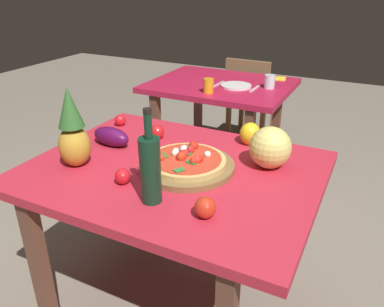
# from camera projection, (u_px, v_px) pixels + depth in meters

# --- Properties ---
(ground_plane) EXTENTS (10.00, 10.00, 0.00)m
(ground_plane) POSITION_uv_depth(u_px,v_px,m) (177.00, 301.00, 1.97)
(ground_plane) COLOR gray
(display_table) EXTENTS (1.21, 0.95, 0.78)m
(display_table) POSITION_uv_depth(u_px,v_px,m) (174.00, 186.00, 1.67)
(display_table) COLOR brown
(display_table) RESTS_ON ground_plane
(background_table) EXTENTS (1.03, 0.82, 0.78)m
(background_table) POSITION_uv_depth(u_px,v_px,m) (220.00, 97.00, 2.93)
(background_table) COLOR brown
(background_table) RESTS_ON ground_plane
(dining_chair) EXTENTS (0.41, 0.41, 0.85)m
(dining_chair) POSITION_uv_depth(u_px,v_px,m) (250.00, 98.00, 3.51)
(dining_chair) COLOR brown
(dining_chair) RESTS_ON ground_plane
(pizza_board) EXTENTS (0.40, 0.40, 0.02)m
(pizza_board) POSITION_uv_depth(u_px,v_px,m) (187.00, 166.00, 1.62)
(pizza_board) COLOR brown
(pizza_board) RESTS_ON display_table
(pizza) EXTENTS (0.33, 0.33, 0.06)m
(pizza) POSITION_uv_depth(u_px,v_px,m) (187.00, 160.00, 1.61)
(pizza) COLOR tan
(pizza) RESTS_ON pizza_board
(wine_bottle) EXTENTS (0.08, 0.08, 0.35)m
(wine_bottle) POSITION_uv_depth(u_px,v_px,m) (150.00, 168.00, 1.34)
(wine_bottle) COLOR #113220
(wine_bottle) RESTS_ON display_table
(pineapple_left) EXTENTS (0.13, 0.13, 0.34)m
(pineapple_left) POSITION_uv_depth(u_px,v_px,m) (73.00, 132.00, 1.59)
(pineapple_left) COLOR gold
(pineapple_left) RESTS_ON display_table
(melon) EXTENTS (0.18, 0.18, 0.18)m
(melon) POSITION_uv_depth(u_px,v_px,m) (270.00, 147.00, 1.60)
(melon) COLOR #E2D46D
(melon) RESTS_ON display_table
(bell_pepper) EXTENTS (0.10, 0.10, 0.11)m
(bell_pepper) POSITION_uv_depth(u_px,v_px,m) (250.00, 134.00, 1.84)
(bell_pepper) COLOR yellow
(bell_pepper) RESTS_ON display_table
(eggplant) EXTENTS (0.21, 0.10, 0.09)m
(eggplant) POSITION_uv_depth(u_px,v_px,m) (111.00, 137.00, 1.82)
(eggplant) COLOR #4D0E42
(eggplant) RESTS_ON display_table
(tomato_beside_pepper) EXTENTS (0.07, 0.07, 0.07)m
(tomato_beside_pepper) POSITION_uv_depth(u_px,v_px,m) (157.00, 132.00, 1.91)
(tomato_beside_pepper) COLOR red
(tomato_beside_pepper) RESTS_ON display_table
(tomato_by_bottle) EXTENTS (0.08, 0.08, 0.08)m
(tomato_by_bottle) POSITION_uv_depth(u_px,v_px,m) (205.00, 207.00, 1.29)
(tomato_by_bottle) COLOR red
(tomato_by_bottle) RESTS_ON display_table
(tomato_near_board) EXTENTS (0.06, 0.06, 0.06)m
(tomato_near_board) POSITION_uv_depth(u_px,v_px,m) (120.00, 120.00, 2.07)
(tomato_near_board) COLOR red
(tomato_near_board) RESTS_ON display_table
(tomato_at_corner) EXTENTS (0.06, 0.06, 0.06)m
(tomato_at_corner) POSITION_uv_depth(u_px,v_px,m) (123.00, 176.00, 1.50)
(tomato_at_corner) COLOR red
(tomato_at_corner) RESTS_ON display_table
(drinking_glass_juice) EXTENTS (0.07, 0.07, 0.10)m
(drinking_glass_juice) POSITION_uv_depth(u_px,v_px,m) (208.00, 86.00, 2.63)
(drinking_glass_juice) COLOR orange
(drinking_glass_juice) RESTS_ON background_table
(drinking_glass_water) EXTENTS (0.08, 0.08, 0.10)m
(drinking_glass_water) POSITION_uv_depth(u_px,v_px,m) (270.00, 82.00, 2.73)
(drinking_glass_water) COLOR silver
(drinking_glass_water) RESTS_ON background_table
(dinner_plate) EXTENTS (0.22, 0.22, 0.02)m
(dinner_plate) POSITION_uv_depth(u_px,v_px,m) (236.00, 86.00, 2.78)
(dinner_plate) COLOR white
(dinner_plate) RESTS_ON background_table
(fork_utensil) EXTENTS (0.03, 0.18, 0.01)m
(fork_utensil) POSITION_uv_depth(u_px,v_px,m) (218.00, 84.00, 2.84)
(fork_utensil) COLOR silver
(fork_utensil) RESTS_ON background_table
(knife_utensil) EXTENTS (0.02, 0.18, 0.01)m
(knife_utensil) POSITION_uv_depth(u_px,v_px,m) (255.00, 89.00, 2.72)
(knife_utensil) COLOR silver
(knife_utensil) RESTS_ON background_table
(napkin_folded) EXTENTS (0.16, 0.14, 0.01)m
(napkin_folded) POSITION_uv_depth(u_px,v_px,m) (276.00, 78.00, 2.99)
(napkin_folded) COLOR yellow
(napkin_folded) RESTS_ON background_table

